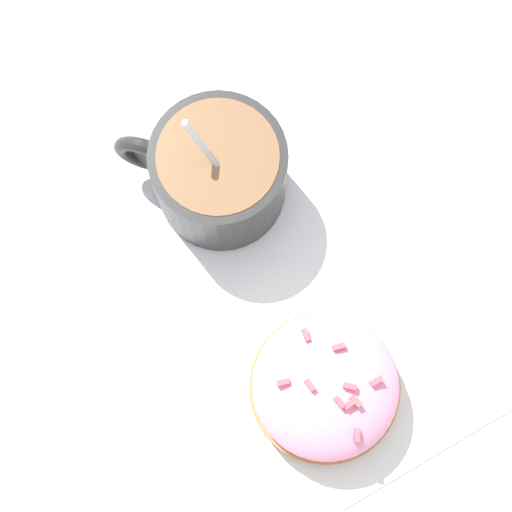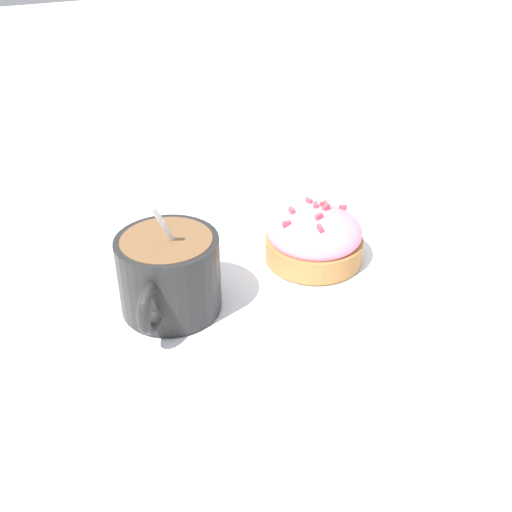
# 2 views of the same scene
# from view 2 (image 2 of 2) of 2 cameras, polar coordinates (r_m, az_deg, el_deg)

# --- Properties ---
(ground_plane) EXTENTS (3.00, 3.00, 0.00)m
(ground_plane) POSITION_cam_2_polar(r_m,az_deg,el_deg) (0.51, -0.67, -2.92)
(ground_plane) COLOR silver
(paper_napkin) EXTENTS (0.31, 0.32, 0.00)m
(paper_napkin) POSITION_cam_2_polar(r_m,az_deg,el_deg) (0.51, -0.67, -2.78)
(paper_napkin) COLOR white
(paper_napkin) RESTS_ON ground_plane
(coffee_cup) EXTENTS (0.08, 0.09, 0.10)m
(coffee_cup) POSITION_cam_2_polar(r_m,az_deg,el_deg) (0.47, -8.28, -1.55)
(coffee_cup) COLOR black
(coffee_cup) RESTS_ON paper_napkin
(frosted_pastry) EXTENTS (0.09, 0.09, 0.05)m
(frosted_pastry) POSITION_cam_2_polar(r_m,az_deg,el_deg) (0.54, 5.56, 1.74)
(frosted_pastry) COLOR #B2753D
(frosted_pastry) RESTS_ON paper_napkin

